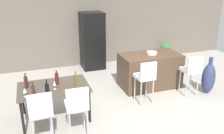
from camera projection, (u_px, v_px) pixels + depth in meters
The scene contains 19 objects.
ground_plane at pixel (140, 100), 5.91m from camera, with size 10.00×10.00×0.00m, color #ADA89E.
back_wall at pixel (102, 22), 8.16m from camera, with size 10.00×0.12×2.90m, color #665B51.
kitchen_island at pixel (150, 70), 6.56m from camera, with size 1.61×0.88×0.92m, color #4C3828.
bar_chair_left at pixel (146, 76), 5.59m from camera, with size 0.41×0.41×1.05m.
bar_chair_middle at pixel (192, 69), 5.98m from camera, with size 0.42×0.42×1.05m.
dining_table at pixel (54, 89), 4.95m from camera, with size 1.42×0.92×0.74m.
dining_chair_near at pixel (40, 110), 4.11m from camera, with size 0.41×0.41×1.05m.
dining_chair_far at pixel (77, 104), 4.31m from camera, with size 0.41×0.41×1.05m.
wine_bottle_corner at pixel (47, 89), 4.51m from camera, with size 0.08×0.08×0.32m.
wine_bottle_left at pixel (76, 80), 4.96m from camera, with size 0.07×0.07×0.30m.
wine_bottle_end at pixel (33, 91), 4.45m from camera, with size 0.06×0.06×0.31m.
wine_bottle_inner at pixel (57, 79), 4.97m from camera, with size 0.08×0.08×0.31m.
wine_bottle_near at pixel (26, 82), 4.81m from camera, with size 0.08×0.08×0.32m.
wine_glass_middle at pixel (54, 83), 4.76m from camera, with size 0.07×0.07×0.17m.
wine_glass_right at pixel (25, 91), 4.45m from camera, with size 0.07×0.07×0.17m.
refrigerator at pixel (92, 41), 7.81m from camera, with size 0.72×0.68×1.84m, color black.
fruit_bowl at pixel (152, 53), 6.40m from camera, with size 0.28×0.28×0.07m, color beige.
floor_vase at pixel (208, 78), 6.18m from camera, with size 0.33×0.33×0.97m.
potted_plant at pixel (165, 50), 8.85m from camera, with size 0.39×0.39×0.59m.
Camera 1 is at (-2.39, -4.74, 2.81)m, focal length 38.44 mm.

